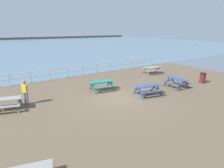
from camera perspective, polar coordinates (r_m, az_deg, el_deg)
The scene contains 11 objects.
ground_plane at distance 13.68m, azimuth 1.87°, elevation -4.63°, with size 30.00×24.00×0.20m, color brown.
sea_band at distance 63.66m, azimuth -27.93°, elevation 10.33°, with size 142.00×90.00×0.01m, color slate.
distant_shoreline at distance 106.40m, azimuth -30.96°, elevation 11.69°, with size 142.00×6.00×1.80m, color #4C4C47.
seaward_railing at distance 19.97m, azimuth -11.38°, elevation 4.40°, with size 23.07×0.07×1.08m.
picnic_table_near_left at distance 21.36m, azimuth 12.29°, elevation 4.69°, with size 2.16×1.96×0.80m.
picnic_table_mid_centre at distance 13.16m, azimuth -30.08°, elevation -4.66°, with size 2.16×1.96×0.80m.
picnic_table_far_left at distance 16.89m, azimuth 19.35°, elevation 1.00°, with size 1.68×1.92×0.80m.
picnic_table_far_right at distance 14.27m, azimuth 10.98°, elevation -1.11°, with size 2.09×1.86×0.80m.
picnic_table_seaward at distance 15.14m, azimuth -3.11°, elevation 0.21°, with size 2.01×1.78×0.80m.
visitor at distance 13.41m, azimuth -25.25°, elevation -1.96°, with size 0.39×0.43×1.66m.
litter_bin at distance 19.25m, azimuth 26.23°, elevation 1.73°, with size 0.55×0.55×0.95m.
Camera 1 is at (-7.56, -10.27, 4.85)m, focal length 29.58 mm.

